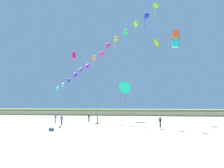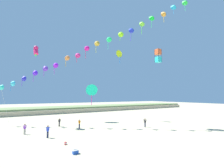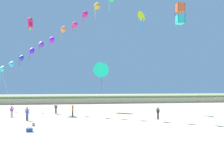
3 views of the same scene
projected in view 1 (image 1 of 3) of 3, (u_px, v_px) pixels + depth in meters
ground_plane at (101, 137)px, 22.45m from camera, size 240.00×240.00×0.00m
dune_ridge at (127, 112)px, 68.92m from camera, size 120.00×13.49×1.93m
person_near_left at (56, 118)px, 39.74m from camera, size 0.58×0.22×1.64m
person_near_right at (97, 118)px, 38.22m from camera, size 0.33×0.56×1.68m
person_mid_center at (62, 119)px, 35.58m from camera, size 0.58×0.36×1.76m
person_far_left at (160, 121)px, 31.80m from camera, size 0.45×0.47×1.64m
person_far_right at (89, 117)px, 42.60m from camera, size 0.56×0.22×1.62m
kite_banner_string at (112, 42)px, 40.00m from camera, size 32.76×22.21×25.31m
large_kite_low_lead at (74, 56)px, 47.12m from camera, size 1.06×1.49×2.27m
large_kite_mid_trail at (126, 87)px, 44.58m from camera, size 3.18×2.56×5.14m
large_kite_high_solo at (175, 39)px, 31.42m from camera, size 1.00×1.00×2.64m
large_kite_outer_drift at (158, 42)px, 43.11m from camera, size 1.88×2.22×3.64m
beach_cooler at (51, 129)px, 27.57m from camera, size 0.58×0.41×0.46m
beach_ball at (60, 127)px, 31.05m from camera, size 0.36×0.36×0.36m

